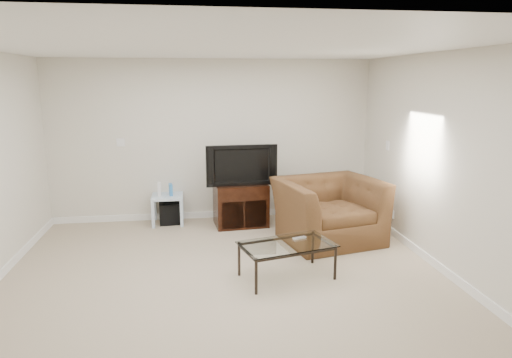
{
  "coord_description": "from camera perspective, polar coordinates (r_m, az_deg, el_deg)",
  "views": [
    {
      "loc": [
        -0.33,
        -4.63,
        2.18
      ],
      "look_at": [
        0.5,
        1.2,
        0.9
      ],
      "focal_mm": 32.0,
      "sensor_mm": 36.0,
      "label": 1
    }
  ],
  "objects": [
    {
      "name": "floor",
      "position": [
        5.13,
        -3.75,
        -12.94
      ],
      "size": [
        5.0,
        5.0,
        0.0
      ],
      "primitive_type": "plane",
      "color": "tan",
      "rests_on": "ground"
    },
    {
      "name": "ceiling",
      "position": [
        4.65,
        -4.19,
        16.17
      ],
      "size": [
        5.0,
        5.0,
        0.0
      ],
      "primitive_type": "plane",
      "color": "white",
      "rests_on": "ground"
    },
    {
      "name": "wall_back",
      "position": [
        7.19,
        -5.42,
        4.8
      ],
      "size": [
        5.0,
        0.02,
        2.5
      ],
      "primitive_type": "cube",
      "color": "silver",
      "rests_on": "ground"
    },
    {
      "name": "wall_right",
      "position": [
        5.5,
        23.0,
        1.55
      ],
      "size": [
        0.02,
        5.0,
        2.5
      ],
      "primitive_type": "cube",
      "color": "silver",
      "rests_on": "ground"
    },
    {
      "name": "plate_back",
      "position": [
        7.25,
        -16.56,
        4.4
      ],
      "size": [
        0.12,
        0.02,
        0.12
      ],
      "primitive_type": "cube",
      "color": "white",
      "rests_on": "wall_back"
    },
    {
      "name": "plate_right_switch",
      "position": [
        6.9,
        16.14,
        4.04
      ],
      "size": [
        0.02,
        0.09,
        0.13
      ],
      "primitive_type": "cube",
      "color": "white",
      "rests_on": "wall_right"
    },
    {
      "name": "plate_right_outlet",
      "position": [
        6.83,
        16.68,
        -4.25
      ],
      "size": [
        0.02,
        0.08,
        0.12
      ],
      "primitive_type": "cube",
      "color": "white",
      "rests_on": "wall_right"
    },
    {
      "name": "tv_stand",
      "position": [
        6.97,
        -1.93,
        -3.18
      ],
      "size": [
        0.82,
        0.61,
        0.65
      ],
      "primitive_type": null,
      "rotation": [
        0.0,
        0.0,
        0.09
      ],
      "color": "black",
      "rests_on": "floor"
    },
    {
      "name": "dvd_player",
      "position": [
        6.87,
        -1.88,
        -1.54
      ],
      "size": [
        0.43,
        0.32,
        0.06
      ],
      "primitive_type": "cube",
      "rotation": [
        0.0,
        0.0,
        0.09
      ],
      "color": "black",
      "rests_on": "tv_stand"
    },
    {
      "name": "television",
      "position": [
        6.79,
        -1.92,
        1.86
      ],
      "size": [
        0.99,
        0.24,
        0.61
      ],
      "primitive_type": "imported",
      "rotation": [
        0.0,
        0.0,
        0.05
      ],
      "color": "black",
      "rests_on": "tv_stand"
    },
    {
      "name": "side_table",
      "position": [
        7.19,
        -10.96,
        -3.73
      ],
      "size": [
        0.47,
        0.47,
        0.45
      ],
      "primitive_type": null,
      "rotation": [
        0.0,
        0.0,
        0.01
      ],
      "color": "#CCE7F5",
      "rests_on": "floor"
    },
    {
      "name": "subwoofer",
      "position": [
        7.22,
        -10.71,
        -4.18
      ],
      "size": [
        0.35,
        0.35,
        0.32
      ],
      "primitive_type": "cube",
      "rotation": [
        0.0,
        0.0,
        0.08
      ],
      "color": "black",
      "rests_on": "floor"
    },
    {
      "name": "game_console",
      "position": [
        7.1,
        -11.98,
        -1.25
      ],
      "size": [
        0.05,
        0.15,
        0.21
      ],
      "primitive_type": "cube",
      "rotation": [
        0.0,
        0.0,
        0.01
      ],
      "color": "white",
      "rests_on": "side_table"
    },
    {
      "name": "game_case",
      "position": [
        7.09,
        -10.61,
        -1.31
      ],
      "size": [
        0.07,
        0.14,
        0.18
      ],
      "primitive_type": "cube",
      "rotation": [
        0.0,
        0.0,
        0.14
      ],
      "color": "#337FCC",
      "rests_on": "side_table"
    },
    {
      "name": "recliner",
      "position": [
        6.32,
        9.12,
        -2.61
      ],
      "size": [
        1.47,
        1.12,
        1.15
      ],
      "primitive_type": "imported",
      "rotation": [
        0.0,
        0.0,
        0.22
      ],
      "color": "brown",
      "rests_on": "floor"
    },
    {
      "name": "coffee_table",
      "position": [
        5.2,
        3.86,
        -10.15
      ],
      "size": [
        1.13,
        0.81,
        0.4
      ],
      "primitive_type": null,
      "rotation": [
        0.0,
        0.0,
        0.25
      ],
      "color": "black",
      "rests_on": "floor"
    },
    {
      "name": "remote",
      "position": [
        5.29,
        5.45,
        -7.34
      ],
      "size": [
        0.17,
        0.09,
        0.02
      ],
      "primitive_type": "cube",
      "rotation": [
        0.0,
        0.0,
        0.31
      ],
      "color": "#B2B2B7",
      "rests_on": "coffee_table"
    }
  ]
}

